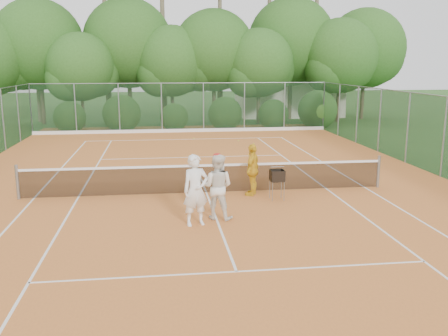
{
  "coord_description": "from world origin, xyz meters",
  "views": [
    {
      "loc": [
        -1.51,
        -15.87,
        4.23
      ],
      "look_at": [
        0.43,
        -1.2,
        1.1
      ],
      "focal_mm": 40.0,
      "sensor_mm": 36.0,
      "label": 1
    }
  ],
  "objects_px": {
    "player_white": "(196,190)",
    "player_yellow": "(253,170)",
    "player_center_grp": "(217,186)",
    "ball_hopper": "(277,176)"
  },
  "relations": [
    {
      "from": "player_white",
      "to": "player_center_grp",
      "type": "relative_size",
      "value": 1.03
    },
    {
      "from": "player_white",
      "to": "player_center_grp",
      "type": "height_order",
      "value": "player_white"
    },
    {
      "from": "player_center_grp",
      "to": "player_white",
      "type": "bearing_deg",
      "value": -142.5
    },
    {
      "from": "player_center_grp",
      "to": "ball_hopper",
      "type": "bearing_deg",
      "value": 38.94
    },
    {
      "from": "player_white",
      "to": "player_yellow",
      "type": "xyz_separation_m",
      "value": [
        2.05,
        2.82,
        -0.11
      ]
    },
    {
      "from": "player_center_grp",
      "to": "player_yellow",
      "type": "distance_m",
      "value": 2.74
    },
    {
      "from": "player_yellow",
      "to": "ball_hopper",
      "type": "distance_m",
      "value": 0.94
    },
    {
      "from": "player_white",
      "to": "ball_hopper",
      "type": "bearing_deg",
      "value": 23.53
    },
    {
      "from": "player_yellow",
      "to": "player_white",
      "type": "bearing_deg",
      "value": -8.02
    },
    {
      "from": "player_yellow",
      "to": "ball_hopper",
      "type": "relative_size",
      "value": 1.76
    }
  ]
}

